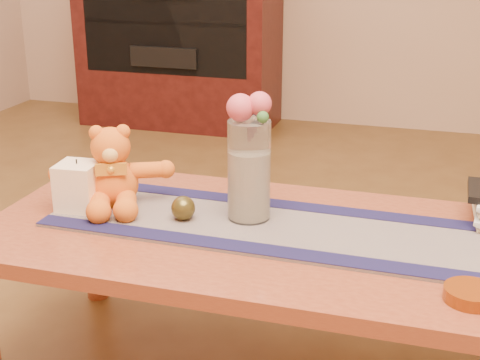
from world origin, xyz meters
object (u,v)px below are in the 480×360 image
(tv_remote, at_px, (477,190))
(amber_dish, at_px, (471,294))
(book_bottom, at_px, (474,216))
(glass_vase, at_px, (249,170))
(pillar_candle, at_px, (79,186))
(bronze_ball, at_px, (183,208))
(teddy_bear, at_px, (112,167))

(tv_remote, relative_size, amber_dish, 1.45)
(book_bottom, height_order, amber_dish, amber_dish)
(glass_vase, bearing_deg, book_bottom, 17.58)
(pillar_candle, relative_size, glass_vase, 0.48)
(bronze_ball, relative_size, book_bottom, 0.28)
(book_bottom, xyz_separation_m, amber_dish, (-0.01, -0.45, 0.00))
(pillar_candle, height_order, tv_remote, pillar_candle)
(teddy_bear, distance_m, pillar_candle, 0.10)
(amber_dish, bearing_deg, book_bottom, 88.41)
(pillar_candle, distance_m, amber_dish, 1.03)
(glass_vase, height_order, bronze_ball, glass_vase)
(amber_dish, bearing_deg, bronze_ball, 163.76)
(book_bottom, relative_size, tv_remote, 1.39)
(glass_vase, distance_m, amber_dish, 0.62)
(pillar_candle, height_order, amber_dish, pillar_candle)
(teddy_bear, bearing_deg, amber_dish, -40.07)
(bronze_ball, bearing_deg, pillar_candle, -178.83)
(teddy_bear, height_order, tv_remote, teddy_bear)
(teddy_bear, distance_m, amber_dish, 0.97)
(glass_vase, distance_m, bronze_ball, 0.20)
(book_bottom, bearing_deg, teddy_bear, -171.34)
(bronze_ball, xyz_separation_m, tv_remote, (0.72, 0.23, 0.05))
(bronze_ball, distance_m, tv_remote, 0.76)
(pillar_candle, bearing_deg, teddy_bear, 35.99)
(bronze_ball, bearing_deg, amber_dish, -16.24)
(glass_vase, bearing_deg, amber_dish, -25.93)
(teddy_bear, relative_size, amber_dish, 2.81)
(bronze_ball, xyz_separation_m, book_bottom, (0.72, 0.24, -0.03))
(teddy_bear, bearing_deg, bronze_ball, -36.99)
(bronze_ball, height_order, amber_dish, bronze_ball)
(tv_remote, height_order, amber_dish, tv_remote)
(glass_vase, xyz_separation_m, book_bottom, (0.56, 0.18, -0.13))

